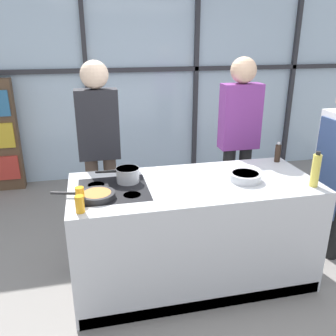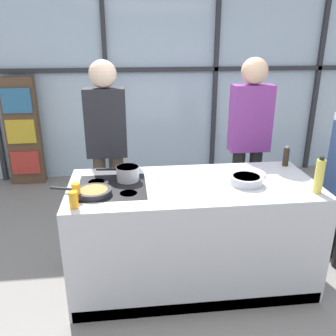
# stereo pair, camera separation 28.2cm
# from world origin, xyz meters

# --- Properties ---
(ground_plane) EXTENTS (18.00, 18.00, 0.00)m
(ground_plane) POSITION_xyz_m (0.00, 0.00, 0.00)
(ground_plane) COLOR gray
(back_window_wall) EXTENTS (6.40, 0.10, 2.80)m
(back_window_wall) POSITION_xyz_m (0.00, 2.58, 1.40)
(back_window_wall) COLOR silver
(back_window_wall) RESTS_ON ground_plane
(bookshelf) EXTENTS (0.45, 0.19, 1.48)m
(bookshelf) POSITION_xyz_m (-1.93, 2.40, 0.74)
(bookshelf) COLOR brown
(bookshelf) RESTS_ON ground_plane
(demo_island) EXTENTS (1.95, 0.84, 0.89)m
(demo_island) POSITION_xyz_m (-0.00, -0.00, 0.45)
(demo_island) COLOR silver
(demo_island) RESTS_ON ground_plane
(spectator_far_left) EXTENTS (0.38, 0.25, 1.79)m
(spectator_far_left) POSITION_xyz_m (-0.70, 0.77, 1.05)
(spectator_far_left) COLOR #47382D
(spectator_far_left) RESTS_ON ground_plane
(spectator_center_left) EXTENTS (0.40, 0.25, 1.80)m
(spectator_center_left) POSITION_xyz_m (0.70, 0.77, 1.05)
(spectator_center_left) COLOR black
(spectator_center_left) RESTS_ON ground_plane
(frying_pan) EXTENTS (0.45, 0.26, 0.04)m
(frying_pan) POSITION_xyz_m (-0.77, -0.12, 0.92)
(frying_pan) COLOR #232326
(frying_pan) RESTS_ON demo_island
(saucepan) EXTENTS (0.34, 0.19, 0.12)m
(saucepan) POSITION_xyz_m (-0.51, 0.13, 0.96)
(saucepan) COLOR silver
(saucepan) RESTS_ON demo_island
(white_plate) EXTENTS (0.28, 0.28, 0.01)m
(white_plate) POSITION_xyz_m (0.49, 0.14, 0.90)
(white_plate) COLOR white
(white_plate) RESTS_ON demo_island
(mixing_bowl) EXTENTS (0.25, 0.25, 0.07)m
(mixing_bowl) POSITION_xyz_m (0.41, -0.05, 0.93)
(mixing_bowl) COLOR silver
(mixing_bowl) RESTS_ON demo_island
(oil_bottle) EXTENTS (0.06, 0.06, 0.28)m
(oil_bottle) POSITION_xyz_m (0.87, -0.27, 1.02)
(oil_bottle) COLOR #E0CC4C
(oil_bottle) RESTS_ON demo_island
(pepper_grinder) EXTENTS (0.05, 0.05, 0.19)m
(pepper_grinder) POSITION_xyz_m (0.88, 0.31, 0.98)
(pepper_grinder) COLOR #332319
(pepper_grinder) RESTS_ON demo_island
(juice_glass_near) EXTENTS (0.06, 0.06, 0.12)m
(juice_glass_near) POSITION_xyz_m (-0.87, -0.32, 0.95)
(juice_glass_near) COLOR orange
(juice_glass_near) RESTS_ON demo_island
(juice_glass_far) EXTENTS (0.06, 0.06, 0.12)m
(juice_glass_far) POSITION_xyz_m (-0.87, -0.18, 0.95)
(juice_glass_far) COLOR orange
(juice_glass_far) RESTS_ON demo_island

